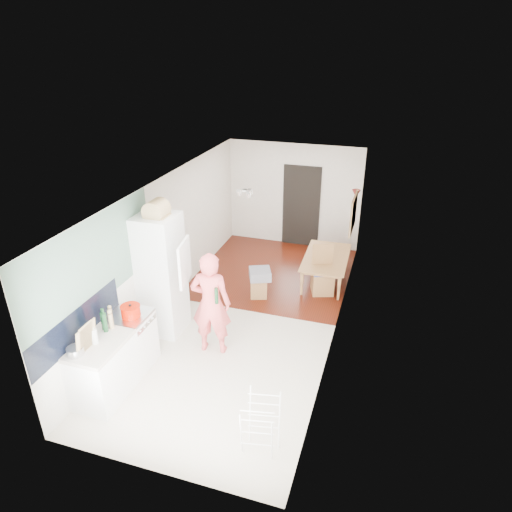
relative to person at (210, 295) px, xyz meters
The scene contains 32 objects.
room_shell 1.13m from the person, 77.12° to the left, with size 3.20×7.00×2.50m, color silver, non-canonical shape.
floor 1.53m from the person, 77.12° to the left, with size 3.20×7.00×0.01m, color beige.
wood_floor_overlay 3.12m from the person, 85.17° to the left, with size 3.20×3.30×0.01m, color #56140A.
sage_wall_panel 1.81m from the person, 145.69° to the right, with size 0.02×3.00×1.30m, color slate.
tile_splashback 1.99m from the person, 132.37° to the right, with size 0.02×1.90×0.50m, color black.
doorway_recess 4.59m from the person, 84.40° to the left, with size 0.90×0.04×2.00m, color black.
base_cabinet 1.91m from the person, 125.67° to the right, with size 0.60×0.90×0.86m, color white.
worktop 1.81m from the person, 125.67° to the right, with size 0.62×0.92×0.06m, color beige.
range_cooker 1.41m from the person, 145.76° to the right, with size 0.60×0.60×0.88m, color white.
cooker_top 1.28m from the person, 145.76° to the right, with size 0.60×0.60×0.04m, color silver.
fridge_housing 1.07m from the person, 163.44° to the left, with size 0.66×0.66×2.15m, color white.
fridge_door 0.65m from the person, behind, with size 0.56×0.04×0.70m, color white.
fridge_interior 0.93m from the person, 156.89° to the left, with size 0.02×0.52×0.66m, color white.
pinboard 3.54m from the person, 58.51° to the left, with size 0.03×0.90×0.70m, color tan.
pinboard_frame 3.53m from the person, 58.72° to the left, with size 0.01×0.94×0.74m, color #AA7841.
wall_sconce 4.11m from the person, 63.80° to the left, with size 0.18×0.18×0.16m, color maroon.
person is the anchor object (origin of this frame).
dining_table 3.31m from the person, 64.17° to the left, with size 1.37×0.76×0.48m, color #AA7841.
dining_chair 2.82m from the person, 59.64° to the left, with size 0.42×0.42×0.99m, color #AA7841, non-canonical shape.
stool 2.05m from the person, 83.18° to the left, with size 0.32×0.32×0.42m, color #AA7841, non-canonical shape.
grey_drape 1.94m from the person, 82.39° to the left, with size 0.41×0.41×0.18m, color slate.
drying_rack 2.29m from the person, 51.83° to the right, with size 0.41×0.37×0.79m, color white, non-canonical shape.
bread_bin 1.58m from the person, 163.71° to the left, with size 0.36×0.34×0.19m, color #D5B47A, non-canonical shape.
red_casserole 1.23m from the person, 143.44° to the right, with size 0.30×0.30×0.17m, color red.
steel_pan 2.13m from the person, 124.01° to the right, with size 0.22×0.22×0.11m, color silver.
held_bottle 0.19m from the person, 35.88° to the right, with size 0.06×0.06×0.27m, color #143C1D.
bottle_a 1.64m from the person, 135.32° to the right, with size 0.06×0.06×0.27m, color #143C1D.
bottle_b 1.63m from the person, 133.21° to the right, with size 0.07×0.07×0.30m, color #143C1D.
bottle_c 1.83m from the person, 126.58° to the right, with size 0.09×0.09×0.23m, color silver.
pepper_mill_front 1.54m from the person, 134.71° to the right, with size 0.07×0.07×0.24m, color #D5B47A.
pepper_mill_back 1.52m from the person, 141.90° to the right, with size 0.06×0.06×0.21m, color #D5B47A.
chopping_boards 1.97m from the person, 123.69° to the right, with size 0.04×0.30×0.41m, color #D5B47A, non-canonical shape.
Camera 1 is at (2.29, -6.75, 4.72)m, focal length 32.00 mm.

